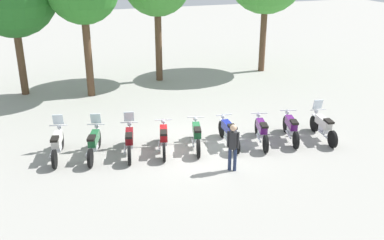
{
  "coord_description": "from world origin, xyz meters",
  "views": [
    {
      "loc": [
        -5.09,
        -13.62,
        6.76
      ],
      "look_at": [
        0.0,
        0.5,
        0.9
      ],
      "focal_mm": 41.1,
      "sensor_mm": 36.0,
      "label": 1
    }
  ],
  "objects_px": {
    "motorcycle_0": "(57,144)",
    "person_0": "(233,144)",
    "motorcycle_3": "(164,138)",
    "motorcycle_4": "(197,135)",
    "motorcycle_1": "(94,142)",
    "motorcycle_5": "(229,132)",
    "motorcycle_2": "(129,140)",
    "motorcycle_7": "(291,127)",
    "motorcycle_8": "(323,126)",
    "motorcycle_6": "(261,130)"
  },
  "relations": [
    {
      "from": "motorcycle_0",
      "to": "person_0",
      "type": "xyz_separation_m",
      "value": [
        5.26,
        -2.93,
        0.41
      ]
    },
    {
      "from": "motorcycle_3",
      "to": "motorcycle_4",
      "type": "xyz_separation_m",
      "value": [
        1.2,
        -0.14,
        0.0
      ]
    },
    {
      "from": "motorcycle_0",
      "to": "motorcycle_4",
      "type": "bearing_deg",
      "value": -88.29
    },
    {
      "from": "motorcycle_1",
      "to": "motorcycle_5",
      "type": "relative_size",
      "value": 0.97
    },
    {
      "from": "motorcycle_2",
      "to": "motorcycle_4",
      "type": "xyz_separation_m",
      "value": [
        2.39,
        -0.31,
        -0.01
      ]
    },
    {
      "from": "motorcycle_1",
      "to": "motorcycle_4",
      "type": "relative_size",
      "value": 0.99
    },
    {
      "from": "motorcycle_5",
      "to": "motorcycle_7",
      "type": "xyz_separation_m",
      "value": [
        2.4,
        -0.37,
        0.0
      ]
    },
    {
      "from": "motorcycle_0",
      "to": "motorcycle_7",
      "type": "bearing_deg",
      "value": -87.4
    },
    {
      "from": "motorcycle_8",
      "to": "person_0",
      "type": "bearing_deg",
      "value": 115.46
    },
    {
      "from": "motorcycle_5",
      "to": "motorcycle_0",
      "type": "bearing_deg",
      "value": 85.41
    },
    {
      "from": "motorcycle_1",
      "to": "person_0",
      "type": "height_order",
      "value": "person_0"
    },
    {
      "from": "motorcycle_4",
      "to": "motorcycle_1",
      "type": "bearing_deg",
      "value": 97.61
    },
    {
      "from": "motorcycle_3",
      "to": "motorcycle_8",
      "type": "relative_size",
      "value": 0.98
    },
    {
      "from": "motorcycle_2",
      "to": "person_0",
      "type": "distance_m",
      "value": 3.74
    },
    {
      "from": "motorcycle_7",
      "to": "person_0",
      "type": "xyz_separation_m",
      "value": [
        -3.12,
        -1.53,
        0.43
      ]
    },
    {
      "from": "motorcycle_6",
      "to": "motorcycle_1",
      "type": "bearing_deg",
      "value": 97.78
    },
    {
      "from": "motorcycle_7",
      "to": "motorcycle_2",
      "type": "bearing_deg",
      "value": 99.85
    },
    {
      "from": "motorcycle_6",
      "to": "motorcycle_7",
      "type": "relative_size",
      "value": 1.0
    },
    {
      "from": "motorcycle_5",
      "to": "motorcycle_8",
      "type": "relative_size",
      "value": 1.01
    },
    {
      "from": "motorcycle_2",
      "to": "motorcycle_4",
      "type": "relative_size",
      "value": 1.01
    },
    {
      "from": "motorcycle_2",
      "to": "motorcycle_5",
      "type": "bearing_deg",
      "value": -84.11
    },
    {
      "from": "motorcycle_1",
      "to": "motorcycle_2",
      "type": "distance_m",
      "value": 1.21
    },
    {
      "from": "motorcycle_5",
      "to": "motorcycle_6",
      "type": "xyz_separation_m",
      "value": [
        1.2,
        -0.28,
        0.0
      ]
    },
    {
      "from": "person_0",
      "to": "motorcycle_8",
      "type": "bearing_deg",
      "value": 138.4
    },
    {
      "from": "motorcycle_2",
      "to": "motorcycle_6",
      "type": "distance_m",
      "value": 4.84
    },
    {
      "from": "motorcycle_1",
      "to": "motorcycle_8",
      "type": "xyz_separation_m",
      "value": [
        8.37,
        -1.4,
        0.0
      ]
    },
    {
      "from": "motorcycle_7",
      "to": "motorcycle_8",
      "type": "relative_size",
      "value": 0.97
    },
    {
      "from": "motorcycle_4",
      "to": "motorcycle_5",
      "type": "distance_m",
      "value": 1.2
    },
    {
      "from": "motorcycle_3",
      "to": "motorcycle_4",
      "type": "relative_size",
      "value": 1.0
    },
    {
      "from": "motorcycle_4",
      "to": "motorcycle_2",
      "type": "bearing_deg",
      "value": 98.65
    },
    {
      "from": "motorcycle_8",
      "to": "motorcycle_2",
      "type": "bearing_deg",
      "value": 90.71
    },
    {
      "from": "motorcycle_5",
      "to": "person_0",
      "type": "xyz_separation_m",
      "value": [
        -0.72,
        -1.9,
        0.43
      ]
    },
    {
      "from": "motorcycle_6",
      "to": "motorcycle_2",
      "type": "bearing_deg",
      "value": 98.11
    },
    {
      "from": "motorcycle_0",
      "to": "motorcycle_5",
      "type": "height_order",
      "value": "motorcycle_0"
    },
    {
      "from": "motorcycle_0",
      "to": "motorcycle_3",
      "type": "height_order",
      "value": "motorcycle_0"
    },
    {
      "from": "motorcycle_6",
      "to": "person_0",
      "type": "height_order",
      "value": "person_0"
    },
    {
      "from": "motorcycle_0",
      "to": "motorcycle_2",
      "type": "distance_m",
      "value": 2.46
    },
    {
      "from": "motorcycle_7",
      "to": "motorcycle_8",
      "type": "height_order",
      "value": "motorcycle_8"
    },
    {
      "from": "motorcycle_0",
      "to": "motorcycle_1",
      "type": "relative_size",
      "value": 1.02
    },
    {
      "from": "motorcycle_2",
      "to": "motorcycle_8",
      "type": "relative_size",
      "value": 0.99
    },
    {
      "from": "motorcycle_1",
      "to": "motorcycle_4",
      "type": "xyz_separation_m",
      "value": [
        3.59,
        -0.54,
        -0.01
      ]
    },
    {
      "from": "motorcycle_2",
      "to": "motorcycle_4",
      "type": "height_order",
      "value": "motorcycle_2"
    },
    {
      "from": "motorcycle_4",
      "to": "motorcycle_6",
      "type": "distance_m",
      "value": 2.43
    },
    {
      "from": "motorcycle_6",
      "to": "person_0",
      "type": "distance_m",
      "value": 2.55
    },
    {
      "from": "motorcycle_4",
      "to": "motorcycle_8",
      "type": "relative_size",
      "value": 0.98
    },
    {
      "from": "motorcycle_3",
      "to": "motorcycle_7",
      "type": "height_order",
      "value": "same"
    },
    {
      "from": "motorcycle_0",
      "to": "motorcycle_5",
      "type": "distance_m",
      "value": 6.07
    },
    {
      "from": "motorcycle_0",
      "to": "motorcycle_1",
      "type": "distance_m",
      "value": 1.25
    },
    {
      "from": "motorcycle_2",
      "to": "motorcycle_0",
      "type": "bearing_deg",
      "value": 90.13
    },
    {
      "from": "motorcycle_3",
      "to": "person_0",
      "type": "relative_size",
      "value": 1.33
    }
  ]
}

